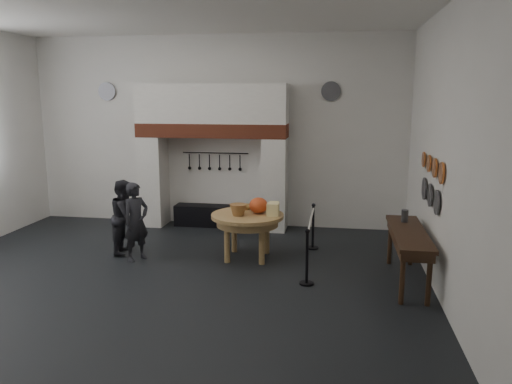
% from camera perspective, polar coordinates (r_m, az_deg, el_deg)
% --- Properties ---
extents(floor, '(9.00, 8.00, 0.02)m').
position_cam_1_polar(floor, '(8.76, -10.74, -10.02)').
color(floor, black).
rests_on(floor, ground).
extents(ceiling, '(9.00, 8.00, 0.02)m').
position_cam_1_polar(ceiling, '(8.30, -11.93, 20.39)').
color(ceiling, silver).
rests_on(ceiling, wall_back).
extents(wall_back, '(9.00, 0.02, 4.50)m').
position_cam_1_polar(wall_back, '(12.04, -4.61, 6.88)').
color(wall_back, silver).
rests_on(wall_back, floor).
extents(wall_right, '(0.02, 8.00, 4.50)m').
position_cam_1_polar(wall_right, '(7.88, 21.14, 3.96)').
color(wall_right, silver).
rests_on(wall_right, floor).
extents(chimney_pier_left, '(0.55, 0.70, 2.15)m').
position_cam_1_polar(chimney_pier_left, '(12.29, -11.61, 1.25)').
color(chimney_pier_left, silver).
rests_on(chimney_pier_left, floor).
extents(chimney_pier_right, '(0.55, 0.70, 2.15)m').
position_cam_1_polar(chimney_pier_right, '(11.58, 2.17, 0.88)').
color(chimney_pier_right, silver).
rests_on(chimney_pier_right, floor).
extents(hearth_brick_band, '(3.50, 0.72, 0.32)m').
position_cam_1_polar(hearth_brick_band, '(11.70, -5.03, 7.04)').
color(hearth_brick_band, '#9E442B').
rests_on(hearth_brick_band, chimney_pier_left).
extents(chimney_hood, '(3.50, 0.70, 0.90)m').
position_cam_1_polar(chimney_hood, '(11.67, -5.08, 10.03)').
color(chimney_hood, silver).
rests_on(chimney_hood, hearth_brick_band).
extents(iron_range, '(1.90, 0.45, 0.50)m').
position_cam_1_polar(iron_range, '(12.08, -4.78, -2.72)').
color(iron_range, black).
rests_on(iron_range, floor).
extents(utensil_rail, '(1.60, 0.02, 0.02)m').
position_cam_1_polar(utensil_rail, '(12.01, -4.67, 4.47)').
color(utensil_rail, black).
rests_on(utensil_rail, wall_back).
extents(work_table, '(1.54, 1.54, 0.07)m').
position_cam_1_polar(work_table, '(9.57, -0.99, -2.73)').
color(work_table, tan).
rests_on(work_table, floor).
extents(pumpkin, '(0.36, 0.36, 0.31)m').
position_cam_1_polar(pumpkin, '(9.59, 0.29, -1.54)').
color(pumpkin, '#D84B1E').
rests_on(pumpkin, work_table).
extents(cheese_block_big, '(0.22, 0.22, 0.24)m').
position_cam_1_polar(cheese_block_big, '(9.41, 1.95, -2.00)').
color(cheese_block_big, '#F3E091').
rests_on(cheese_block_big, work_table).
extents(cheese_block_small, '(0.18, 0.18, 0.20)m').
position_cam_1_polar(cheese_block_small, '(9.71, 2.06, -1.72)').
color(cheese_block_small, '#FBE796').
rests_on(cheese_block_small, work_table).
extents(wicker_basket, '(0.35, 0.35, 0.22)m').
position_cam_1_polar(wicker_basket, '(9.42, -2.05, -2.06)').
color(wicker_basket, olive).
rests_on(wicker_basket, work_table).
extents(bread_loaf, '(0.31, 0.18, 0.13)m').
position_cam_1_polar(bread_loaf, '(9.90, -1.20, -1.67)').
color(bread_loaf, olive).
rests_on(bread_loaf, work_table).
extents(visitor_near, '(0.59, 0.66, 1.51)m').
position_cam_1_polar(visitor_near, '(9.75, -13.54, -3.31)').
color(visitor_near, black).
rests_on(visitor_near, floor).
extents(visitor_far, '(0.64, 0.78, 1.48)m').
position_cam_1_polar(visitor_far, '(10.26, -14.74, -2.73)').
color(visitor_far, black).
rests_on(visitor_far, floor).
extents(side_table, '(0.55, 2.20, 0.06)m').
position_cam_1_polar(side_table, '(8.69, 17.07, -4.46)').
color(side_table, '#3C2416').
rests_on(side_table, floor).
extents(pewter_jug, '(0.12, 0.12, 0.22)m').
position_cam_1_polar(pewter_jug, '(9.23, 16.64, -2.64)').
color(pewter_jug, '#444449').
rests_on(pewter_jug, side_table).
extents(copper_pan_a, '(0.03, 0.34, 0.34)m').
position_cam_1_polar(copper_pan_a, '(8.10, 20.43, 2.04)').
color(copper_pan_a, '#C6662D').
rests_on(copper_pan_a, wall_right).
extents(copper_pan_b, '(0.03, 0.32, 0.32)m').
position_cam_1_polar(copper_pan_b, '(8.64, 19.75, 2.61)').
color(copper_pan_b, '#C6662D').
rests_on(copper_pan_b, wall_right).
extents(copper_pan_c, '(0.03, 0.30, 0.30)m').
position_cam_1_polar(copper_pan_c, '(9.17, 19.15, 3.11)').
color(copper_pan_c, '#C6662D').
rests_on(copper_pan_c, wall_right).
extents(copper_pan_d, '(0.03, 0.28, 0.28)m').
position_cam_1_polar(copper_pan_d, '(9.71, 18.61, 3.55)').
color(copper_pan_d, '#C6662D').
rests_on(copper_pan_d, wall_right).
extents(pewter_plate_left, '(0.03, 0.40, 0.40)m').
position_cam_1_polar(pewter_plate_left, '(8.38, 19.95, -1.12)').
color(pewter_plate_left, '#4C4C51').
rests_on(pewter_plate_left, wall_right).
extents(pewter_plate_mid, '(0.03, 0.40, 0.40)m').
position_cam_1_polar(pewter_plate_mid, '(8.96, 19.26, -0.32)').
color(pewter_plate_mid, '#4C4C51').
rests_on(pewter_plate_mid, wall_right).
extents(pewter_plate_right, '(0.03, 0.40, 0.40)m').
position_cam_1_polar(pewter_plate_right, '(9.54, 18.66, 0.38)').
color(pewter_plate_right, '#4C4C51').
rests_on(pewter_plate_right, wall_right).
extents(pewter_plate_back_left, '(0.44, 0.03, 0.44)m').
position_cam_1_polar(pewter_plate_back_left, '(12.89, -16.68, 10.96)').
color(pewter_plate_back_left, '#4C4C51').
rests_on(pewter_plate_back_left, wall_back).
extents(pewter_plate_back_right, '(0.44, 0.03, 0.44)m').
position_cam_1_polar(pewter_plate_back_right, '(11.62, 8.57, 11.33)').
color(pewter_plate_back_right, '#4C4C51').
rests_on(pewter_plate_back_right, wall_back).
extents(barrier_post_near, '(0.05, 0.05, 0.90)m').
position_cam_1_polar(barrier_post_near, '(8.39, 5.84, -7.58)').
color(barrier_post_near, black).
rests_on(barrier_post_near, floor).
extents(barrier_post_far, '(0.05, 0.05, 0.90)m').
position_cam_1_polar(barrier_post_far, '(10.30, 6.53, -4.05)').
color(barrier_post_far, black).
rests_on(barrier_post_far, floor).
extents(barrier_rope, '(0.04, 2.00, 0.04)m').
position_cam_1_polar(barrier_rope, '(9.23, 6.28, -3.25)').
color(barrier_rope, silver).
rests_on(barrier_rope, barrier_post_near).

